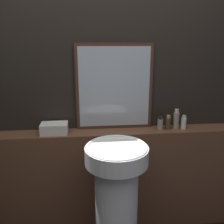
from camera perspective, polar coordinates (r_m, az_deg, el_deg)
The scene contains 9 objects.
wall_back at distance 2.05m, azimuth -0.84°, elevation 6.42°, with size 8.00×0.06×2.50m.
vanity_counter at distance 2.22m, azimuth -0.45°, elevation -15.20°, with size 2.62×0.19×0.89m.
pedestal_sink at distance 1.85m, azimuth 1.01°, elevation -19.38°, with size 0.42×0.42×0.93m.
mirror at distance 2.01m, azimuth 0.53°, elevation 5.69°, with size 0.62×0.03×0.69m.
towel_stack at distance 2.02m, azimuth -13.05°, elevation -3.64°, with size 0.21×0.14×0.08m.
shampoo_bottle at distance 2.08m, azimuth 10.96°, elevation -2.62°, with size 0.05×0.05×0.11m.
conditioner_bottle at distance 2.10m, azimuth 12.70°, elevation -2.42°, with size 0.04×0.04×0.12m.
lotion_bottle at distance 2.12m, azimuth 14.43°, elevation -1.74°, with size 0.05×0.05×0.17m.
body_wash_bottle at distance 2.15m, azimuth 16.05°, elevation -2.31°, with size 0.04×0.04×0.11m.
Camera 1 is at (-0.18, -0.77, 1.59)m, focal length 40.00 mm.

